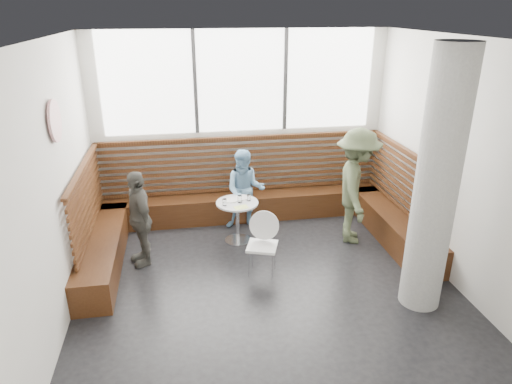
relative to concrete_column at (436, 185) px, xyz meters
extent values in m
cube|color=silver|center=(-1.85, 0.60, 0.00)|extent=(5.00, 5.00, 3.20)
cube|color=black|center=(-1.85, 0.60, -1.60)|extent=(5.00, 5.00, 0.01)
cube|color=white|center=(-1.85, 0.60, 1.60)|extent=(5.00, 5.00, 0.01)
cube|color=white|center=(-1.85, 3.08, 0.77)|extent=(4.50, 0.02, 1.65)
cube|color=#3F3F42|center=(-2.60, 3.06, 0.77)|extent=(0.06, 0.04, 1.65)
cube|color=#3F3F42|center=(-1.10, 3.06, 0.77)|extent=(0.06, 0.04, 1.65)
cube|color=#391E0E|center=(-1.85, 2.85, -1.38)|extent=(5.00, 0.50, 0.45)
cube|color=#391E0E|center=(-4.10, 1.85, -1.38)|extent=(0.50, 2.50, 0.45)
cube|color=#391E0E|center=(0.40, 1.85, -1.38)|extent=(0.50, 2.50, 0.45)
cube|color=#3D200F|center=(-1.85, 3.02, -0.65)|extent=(4.88, 0.08, 0.98)
cube|color=#3D200F|center=(-4.27, 1.85, -0.65)|extent=(0.08, 2.38, 0.98)
cube|color=#3D200F|center=(0.57, 1.85, -0.65)|extent=(0.08, 2.38, 0.98)
cylinder|color=gray|center=(0.00, 0.00, 0.00)|extent=(0.50, 0.50, 3.20)
cylinder|color=white|center=(-4.31, 1.00, 0.70)|extent=(0.03, 0.50, 0.50)
cylinder|color=silver|center=(-2.08, 2.00, -1.59)|extent=(0.42, 0.42, 0.02)
cylinder|color=silver|center=(-2.08, 2.00, -1.26)|extent=(0.06, 0.06, 0.65)
cylinder|color=#B7B7BA|center=(-2.08, 2.00, -0.93)|extent=(0.66, 0.66, 0.03)
cube|color=white|center=(-1.87, 0.98, -1.17)|extent=(0.40, 0.39, 0.04)
cylinder|color=white|center=(-1.87, 1.16, -0.93)|extent=(0.42, 0.10, 0.42)
cylinder|color=silver|center=(-2.03, 0.84, -1.39)|extent=(0.02, 0.02, 0.41)
cylinder|color=silver|center=(-1.71, 0.84, -1.39)|extent=(0.02, 0.02, 0.41)
cylinder|color=silver|center=(-2.03, 1.13, -1.39)|extent=(0.02, 0.02, 0.41)
cylinder|color=silver|center=(-1.71, 1.13, -1.39)|extent=(0.02, 0.02, 0.41)
imported|color=#4A5539|center=(-0.24, 1.75, -0.68)|extent=(1.00, 1.34, 1.84)
imported|color=#77A9CF|center=(-1.88, 2.47, -0.91)|extent=(0.75, 0.63, 1.38)
imported|color=#4F4E47|center=(-3.55, 1.60, -0.89)|extent=(0.60, 0.90, 1.42)
cylinder|color=white|center=(-2.17, 2.08, -0.91)|extent=(0.21, 0.21, 0.01)
cylinder|color=white|center=(-1.99, 2.14, -0.91)|extent=(0.21, 0.21, 0.01)
cylinder|color=white|center=(-2.29, 1.91, -0.86)|extent=(0.07, 0.07, 0.11)
cylinder|color=white|center=(-2.04, 1.99, -0.86)|extent=(0.07, 0.07, 0.11)
cylinder|color=white|center=(-1.89, 2.04, -0.87)|extent=(0.06, 0.06, 0.10)
cube|color=#A5C64C|center=(-2.05, 1.79, -0.91)|extent=(0.24, 0.20, 0.00)
camera|label=1|loc=(-2.90, -4.49, 1.93)|focal=32.00mm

